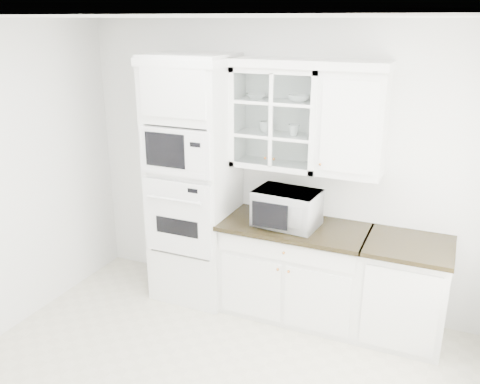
% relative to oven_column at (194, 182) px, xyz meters
% --- Properties ---
extents(room_shell, '(4.00, 3.50, 2.70)m').
position_rel_oven_column_xyz_m(room_shell, '(0.75, -0.99, 0.58)').
color(room_shell, white).
rests_on(room_shell, ground).
extents(oven_column, '(0.76, 0.68, 2.40)m').
position_rel_oven_column_xyz_m(oven_column, '(0.00, 0.00, 0.00)').
color(oven_column, white).
rests_on(oven_column, ground).
extents(base_cabinet_run, '(1.32, 0.67, 0.92)m').
position_rel_oven_column_xyz_m(base_cabinet_run, '(1.03, 0.03, -0.74)').
color(base_cabinet_run, white).
rests_on(base_cabinet_run, ground).
extents(extra_base_cabinet, '(0.72, 0.67, 0.92)m').
position_rel_oven_column_xyz_m(extra_base_cabinet, '(2.03, 0.03, -0.74)').
color(extra_base_cabinet, white).
rests_on(extra_base_cabinet, ground).
extents(upper_cabinet_glass, '(0.80, 0.33, 0.90)m').
position_rel_oven_column_xyz_m(upper_cabinet_glass, '(0.78, 0.17, 0.65)').
color(upper_cabinet_glass, white).
rests_on(upper_cabinet_glass, room_shell).
extents(upper_cabinet_solid, '(0.55, 0.33, 0.90)m').
position_rel_oven_column_xyz_m(upper_cabinet_solid, '(1.46, 0.17, 0.65)').
color(upper_cabinet_solid, white).
rests_on(upper_cabinet_solid, room_shell).
extents(crown_molding, '(2.14, 0.38, 0.07)m').
position_rel_oven_column_xyz_m(crown_molding, '(0.68, 0.14, 1.14)').
color(crown_molding, white).
rests_on(crown_molding, room_shell).
extents(countertop_microwave, '(0.60, 0.51, 0.33)m').
position_rel_oven_column_xyz_m(countertop_microwave, '(0.96, -0.00, -0.12)').
color(countertop_microwave, white).
rests_on(countertop_microwave, base_cabinet_run).
extents(bowl_a, '(0.24, 0.24, 0.05)m').
position_rel_oven_column_xyz_m(bowl_a, '(0.57, 0.18, 0.83)').
color(bowl_a, white).
rests_on(bowl_a, upper_cabinet_glass).
extents(bowl_b, '(0.20, 0.20, 0.06)m').
position_rel_oven_column_xyz_m(bowl_b, '(0.97, 0.17, 0.84)').
color(bowl_b, white).
rests_on(bowl_b, upper_cabinet_glass).
extents(cup_a, '(0.15, 0.15, 0.10)m').
position_rel_oven_column_xyz_m(cup_a, '(0.68, 0.18, 0.56)').
color(cup_a, white).
rests_on(cup_a, upper_cabinet_glass).
extents(cup_b, '(0.13, 0.13, 0.10)m').
position_rel_oven_column_xyz_m(cup_b, '(0.94, 0.15, 0.56)').
color(cup_b, white).
rests_on(cup_b, upper_cabinet_glass).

